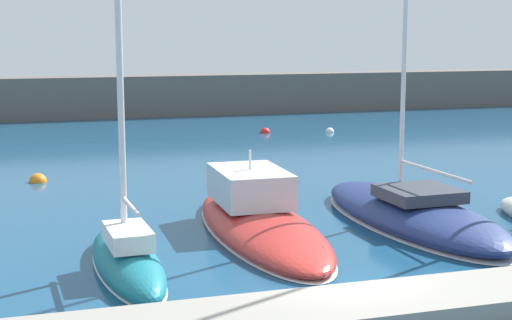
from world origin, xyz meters
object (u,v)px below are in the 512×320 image
motorboat_red_third (259,219)px  sailboat_navy_fourth (412,211)px  mooring_buoy_white (330,132)px  sailboat_teal_second (127,254)px  mooring_buoy_orange (38,182)px  mooring_buoy_red (265,133)px

motorboat_red_third → sailboat_navy_fourth: sailboat_navy_fourth is taller
sailboat_navy_fourth → mooring_buoy_white: sailboat_navy_fourth is taller
mooring_buoy_white → sailboat_teal_second: bearing=-122.9°
sailboat_teal_second → motorboat_red_third: size_ratio=1.35×
motorboat_red_third → mooring_buoy_orange: size_ratio=14.20×
motorboat_red_third → mooring_buoy_orange: (-6.47, 10.73, -0.42)m
mooring_buoy_orange → mooring_buoy_white: bearing=32.7°
motorboat_red_third → mooring_buoy_red: bearing=-17.2°
sailboat_navy_fourth → mooring_buoy_orange: bearing=44.2°
motorboat_red_third → mooring_buoy_white: 25.35m
motorboat_red_third → mooring_buoy_red: motorboat_red_third is taller
sailboat_teal_second → motorboat_red_third: 5.38m
motorboat_red_third → mooring_buoy_white: bearing=-26.5°
mooring_buoy_orange → sailboat_navy_fourth: bearing=-43.6°
sailboat_teal_second → motorboat_red_third: sailboat_teal_second is taller
sailboat_navy_fourth → mooring_buoy_white: bearing=-18.2°
sailboat_teal_second → sailboat_navy_fourth: size_ratio=0.74×
sailboat_teal_second → mooring_buoy_white: (16.34, 25.28, -0.45)m
mooring_buoy_orange → mooring_buoy_white: (18.24, 11.71, 0.00)m
sailboat_teal_second → mooring_buoy_red: 28.91m
sailboat_navy_fourth → mooring_buoy_orange: (-11.68, 11.14, -0.40)m
mooring_buoy_red → sailboat_navy_fourth: bearing=-96.1°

